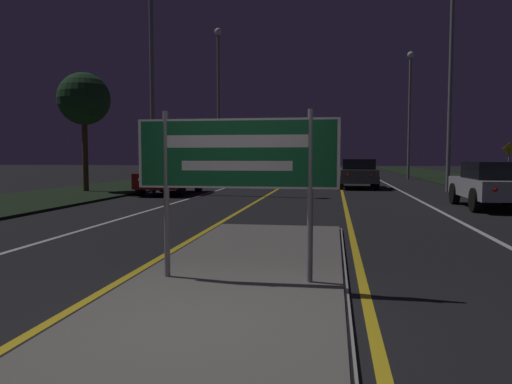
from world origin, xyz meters
The scene contains 20 objects.
ground_plane centered at (0.00, 0.00, 0.00)m, with size 160.00×160.00×0.00m, color black.
median_island centered at (0.00, 1.65, 0.04)m, with size 2.67×9.74×0.10m.
verge_left centered at (-9.50, 20.00, 0.04)m, with size 5.00×100.00×0.08m.
centre_line_yellow_left centered at (-1.53, 25.00, 0.00)m, with size 0.12×70.00×0.01m.
centre_line_yellow_right centered at (1.53, 25.00, 0.00)m, with size 0.12×70.00×0.01m.
lane_line_white_left centered at (-4.20, 25.00, 0.00)m, with size 0.12×70.00×0.01m.
lane_line_white_right centered at (4.20, 25.00, 0.00)m, with size 0.12×70.00×0.01m.
edge_line_white_left centered at (-7.20, 25.00, 0.00)m, with size 0.10×70.00×0.01m.
edge_line_white_right centered at (7.20, 25.00, 0.00)m, with size 0.10×70.00×0.01m.
highway_sign centered at (0.00, 1.65, 1.55)m, with size 2.44×0.07×2.04m.
streetlight_left_near centered at (-6.45, 16.08, 6.70)m, with size 0.49×0.49×10.99m.
streetlight_left_far centered at (-6.17, 27.15, 5.82)m, with size 0.46×0.46×9.68m.
streetlight_right_near centered at (6.22, 19.25, 6.71)m, with size 0.50×0.50×10.95m.
streetlight_right_far centered at (6.28, 31.74, 5.30)m, with size 0.45×0.45×8.76m.
car_receding_0 centered at (5.96, 11.86, 0.76)m, with size 1.86×4.07×1.43m.
car_receding_1 centered at (2.34, 21.09, 0.76)m, with size 1.88×4.14×1.45m.
car_approaching_0 centered at (-5.65, 16.07, 0.72)m, with size 1.90×4.23×1.35m.
car_approaching_1 centered at (-2.56, 24.49, 0.75)m, with size 2.01×4.57×1.37m.
warning_sign centered at (8.95, 19.80, 1.37)m, with size 0.60×0.06×2.13m.
roadside_palm_left centered at (-9.53, 16.07, 4.02)m, with size 2.24×2.24×5.10m.
Camera 1 is at (1.15, -4.21, 1.59)m, focal length 35.00 mm.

